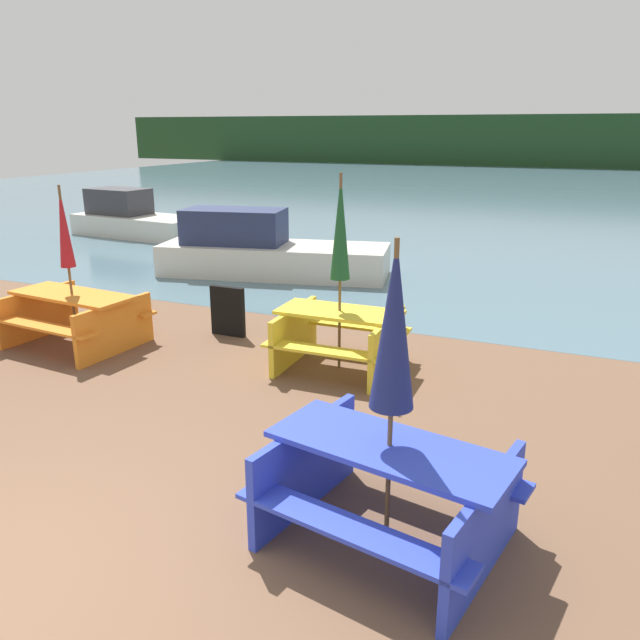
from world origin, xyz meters
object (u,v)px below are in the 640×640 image
umbrella_navy (394,327)px  boat_second (133,219)px  picnic_table_orange (74,314)px  picnic_table_yellow (339,334)px  umbrella_darkgreen (340,229)px  signboard (228,311)px  picnic_table_blue (388,484)px  umbrella_crimson (64,229)px  boat (264,251)px

umbrella_navy → boat_second: size_ratio=0.57×
picnic_table_orange → boat_second: boat_second is taller
picnic_table_yellow → umbrella_navy: (1.65, -3.15, 1.24)m
umbrella_darkgreen → signboard: umbrella_darkgreen is taller
picnic_table_blue → umbrella_crimson: size_ratio=0.88×
boat_second → umbrella_darkgreen: bearing=-33.0°
picnic_table_yellow → umbrella_crimson: 4.03m
umbrella_darkgreen → picnic_table_yellow: bearing=-82.9°
umbrella_darkgreen → boat: 5.74m
umbrella_navy → picnic_table_yellow: bearing=117.7°
picnic_table_orange → umbrella_darkgreen: bearing=10.2°
picnic_table_orange → picnic_table_blue: bearing=-24.5°
umbrella_darkgreen → boat_second: umbrella_darkgreen is taller
boat → boat_second: size_ratio=1.23×
picnic_table_yellow → umbrella_crimson: bearing=-169.8°
picnic_table_yellow → picnic_table_blue: bearing=-62.3°
picnic_table_orange → boat_second: 9.74m
picnic_table_yellow → signboard: picnic_table_yellow is taller
signboard → picnic_table_blue: bearing=-45.3°
picnic_table_blue → boat_second: 15.19m
signboard → picnic_table_yellow: bearing=-15.6°
signboard → boat_second: bearing=137.3°
umbrella_navy → signboard: (-3.67, 3.72, -1.32)m
umbrella_crimson → signboard: size_ratio=3.02×
picnic_table_yellow → boat_second: bearing=141.9°
picnic_table_orange → umbrella_navy: 6.10m
umbrella_darkgreen → boat: (-3.47, 4.38, -1.31)m
umbrella_crimson → boat_second: umbrella_crimson is taller
picnic_table_yellow → umbrella_darkgreen: 1.35m
boat → boat_second: boat is taller
boat_second → signboard: bearing=-37.6°
picnic_table_blue → umbrella_navy: bearing=26.6°
picnic_table_blue → umbrella_darkgreen: (-1.65, 3.15, 1.34)m
umbrella_navy → boat: umbrella_navy is taller
picnic_table_orange → umbrella_crimson: bearing=0.0°
boat → picnic_table_orange: bearing=-105.7°
picnic_table_blue → signboard: size_ratio=2.67×
umbrella_darkgreen → boat_second: (-9.34, 7.32, -1.34)m
picnic_table_blue → boat: boat is taller
picnic_table_orange → boat_second: (-5.56, 8.00, 0.01)m
umbrella_darkgreen → boat: bearing=128.4°
picnic_table_blue → umbrella_crimson: umbrella_crimson is taller
picnic_table_orange → umbrella_darkgreen: size_ratio=0.78×
umbrella_darkgreen → picnic_table_orange: bearing=-169.8°
picnic_table_orange → umbrella_navy: size_ratio=0.84×
umbrella_darkgreen → boat_second: size_ratio=0.62×
picnic_table_orange → umbrella_darkgreen: (3.79, 0.68, 1.35)m
picnic_table_blue → umbrella_navy: (0.00, 0.00, 1.22)m
picnic_table_orange → signboard: bearing=35.1°
umbrella_darkgreen → signboard: bearing=164.4°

